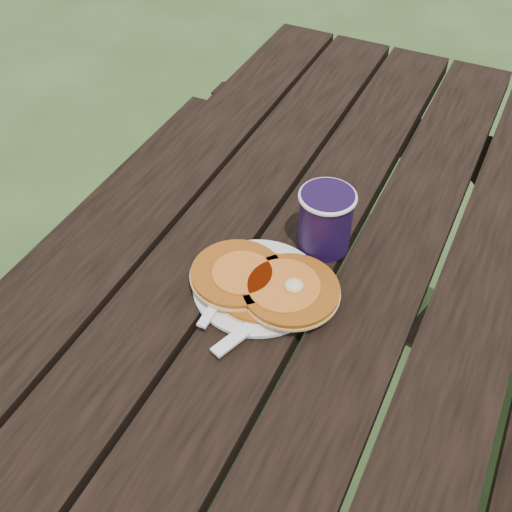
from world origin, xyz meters
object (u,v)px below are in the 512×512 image
at_px(plate, 258,287).
at_px(pancake_stack, 265,284).
at_px(picnic_table, 266,422).
at_px(coffee_cup, 326,218).

bearing_deg(plate, pancake_stack, -20.23).
xyz_separation_m(picnic_table, pancake_stack, (-0.01, -0.00, 0.41)).
distance_m(picnic_table, coffee_cup, 0.47).
bearing_deg(picnic_table, plate, 167.83).
height_order(pancake_stack, coffee_cup, coffee_cup).
bearing_deg(pancake_stack, plate, 159.77).
bearing_deg(picnic_table, pancake_stack, -172.11).
height_order(plate, pancake_stack, pancake_stack).
height_order(picnic_table, pancake_stack, pancake_stack).
bearing_deg(coffee_cup, pancake_stack, -105.74).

